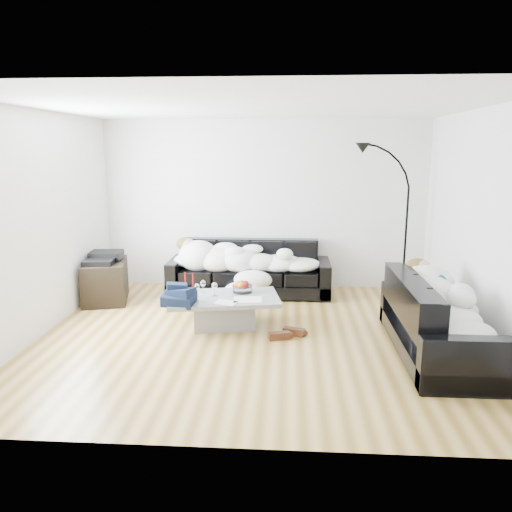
# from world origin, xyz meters

# --- Properties ---
(ground) EXTENTS (5.00, 5.00, 0.00)m
(ground) POSITION_xyz_m (0.00, 0.00, 0.00)
(ground) COLOR olive
(ground) RESTS_ON ground
(wall_back) EXTENTS (5.00, 0.02, 2.60)m
(wall_back) POSITION_xyz_m (0.00, 2.25, 1.30)
(wall_back) COLOR silver
(wall_back) RESTS_ON ground
(wall_left) EXTENTS (0.02, 4.50, 2.60)m
(wall_left) POSITION_xyz_m (-2.50, 0.00, 1.30)
(wall_left) COLOR silver
(wall_left) RESTS_ON ground
(wall_right) EXTENTS (0.02, 4.50, 2.60)m
(wall_right) POSITION_xyz_m (2.50, 0.00, 1.30)
(wall_right) COLOR silver
(wall_right) RESTS_ON ground
(ceiling) EXTENTS (5.00, 5.00, 0.00)m
(ceiling) POSITION_xyz_m (0.00, 0.00, 2.60)
(ceiling) COLOR white
(ceiling) RESTS_ON ground
(sofa_back) EXTENTS (2.41, 0.83, 0.79)m
(sofa_back) POSITION_xyz_m (-0.20, 1.76, 0.39)
(sofa_back) COLOR black
(sofa_back) RESTS_ON ground
(sofa_right) EXTENTS (0.86, 2.01, 0.81)m
(sofa_right) POSITION_xyz_m (1.99, -0.37, 0.41)
(sofa_right) COLOR black
(sofa_right) RESTS_ON ground
(sleeper_back) EXTENTS (2.04, 0.70, 0.41)m
(sleeper_back) POSITION_xyz_m (-0.20, 1.71, 0.62)
(sleeper_back) COLOR white
(sleeper_back) RESTS_ON sofa_back
(sleeper_right) EXTENTS (0.73, 1.72, 0.42)m
(sleeper_right) POSITION_xyz_m (1.99, -0.37, 0.63)
(sleeper_right) COLOR white
(sleeper_right) RESTS_ON sofa_right
(teal_cushion) EXTENTS (0.42, 0.38, 0.20)m
(teal_cushion) POSITION_xyz_m (1.93, 0.25, 0.72)
(teal_cushion) COLOR #0E5F67
(teal_cushion) RESTS_ON sofa_right
(coffee_table) EXTENTS (1.45, 1.00, 0.39)m
(coffee_table) POSITION_xyz_m (-0.40, 0.29, 0.19)
(coffee_table) COLOR #939699
(coffee_table) RESTS_ON ground
(fruit_bowl) EXTENTS (0.28, 0.28, 0.15)m
(fruit_bowl) POSITION_xyz_m (-0.19, 0.50, 0.46)
(fruit_bowl) COLOR white
(fruit_bowl) RESTS_ON coffee_table
(wine_glass_a) EXTENTS (0.07, 0.07, 0.16)m
(wine_glass_a) POSITION_xyz_m (-0.67, 0.43, 0.47)
(wine_glass_a) COLOR white
(wine_glass_a) RESTS_ON coffee_table
(wine_glass_b) EXTENTS (0.07, 0.07, 0.16)m
(wine_glass_b) POSITION_xyz_m (-0.72, 0.29, 0.47)
(wine_glass_b) COLOR white
(wine_glass_b) RESTS_ON coffee_table
(wine_glass_c) EXTENTS (0.08, 0.08, 0.17)m
(wine_glass_c) POSITION_xyz_m (-0.51, 0.31, 0.47)
(wine_glass_c) COLOR white
(wine_glass_c) RESTS_ON coffee_table
(candle_left) EXTENTS (0.05, 0.05, 0.24)m
(candle_left) POSITION_xyz_m (-0.91, 0.50, 0.51)
(candle_left) COLOR maroon
(candle_left) RESTS_ON coffee_table
(candle_right) EXTENTS (0.05, 0.05, 0.21)m
(candle_right) POSITION_xyz_m (-0.83, 0.58, 0.49)
(candle_right) COLOR maroon
(candle_right) RESTS_ON coffee_table
(newspaper_a) EXTENTS (0.36, 0.28, 0.01)m
(newspaper_a) POSITION_xyz_m (-0.09, 0.17, 0.40)
(newspaper_a) COLOR silver
(newspaper_a) RESTS_ON coffee_table
(newspaper_b) EXTENTS (0.30, 0.25, 0.01)m
(newspaper_b) POSITION_xyz_m (-0.34, 0.04, 0.40)
(newspaper_b) COLOR silver
(newspaper_b) RESTS_ON coffee_table
(navy_jacket) EXTENTS (0.40, 0.34, 0.20)m
(navy_jacket) POSITION_xyz_m (-0.89, 0.03, 0.57)
(navy_jacket) COLOR black
(navy_jacket) RESTS_ON coffee_table
(shoes) EXTENTS (0.45, 0.34, 0.10)m
(shoes) POSITION_xyz_m (0.37, -0.02, 0.05)
(shoes) COLOR #472311
(shoes) RESTS_ON ground
(av_cabinet) EXTENTS (0.77, 0.96, 0.58)m
(av_cabinet) POSITION_xyz_m (-2.24, 1.26, 0.29)
(av_cabinet) COLOR black
(av_cabinet) RESTS_ON ground
(stereo) EXTENTS (0.47, 0.38, 0.13)m
(stereo) POSITION_xyz_m (-2.24, 1.26, 0.65)
(stereo) COLOR black
(stereo) RESTS_ON av_cabinet
(floor_lamp) EXTENTS (0.77, 0.55, 1.98)m
(floor_lamp) POSITION_xyz_m (2.10, 1.81, 0.99)
(floor_lamp) COLOR black
(floor_lamp) RESTS_ON ground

